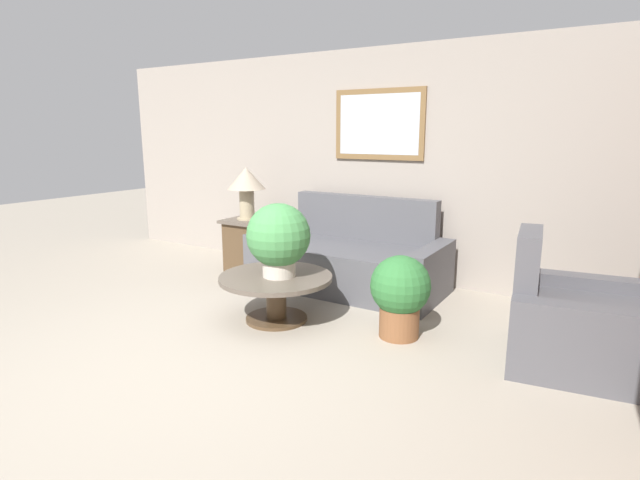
# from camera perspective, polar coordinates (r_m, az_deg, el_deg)

# --- Properties ---
(ground_plane) EXTENTS (20.00, 20.00, 0.00)m
(ground_plane) POSITION_cam_1_polar(r_m,az_deg,el_deg) (3.79, -14.88, -14.45)
(ground_plane) COLOR gray
(wall_back) EXTENTS (7.86, 0.09, 2.60)m
(wall_back) POSITION_cam_1_polar(r_m,az_deg,el_deg) (5.86, 6.12, 8.59)
(wall_back) COLOR gray
(wall_back) RESTS_ON ground_plane
(couch_main) EXTENTS (2.08, 0.99, 0.97)m
(couch_main) POSITION_cam_1_polar(r_m,az_deg,el_deg) (5.47, 3.34, -2.33)
(couch_main) COLOR #4C4C51
(couch_main) RESTS_ON ground_plane
(armchair) EXTENTS (1.10, 1.09, 0.97)m
(armchair) POSITION_cam_1_polar(r_m,az_deg,el_deg) (4.14, 27.43, -8.62)
(armchair) COLOR #4C4C51
(armchair) RESTS_ON ground_plane
(coffee_table) EXTENTS (1.02, 1.02, 0.42)m
(coffee_table) POSITION_cam_1_polar(r_m,az_deg,el_deg) (4.52, -5.05, -5.45)
(coffee_table) COLOR #4C3823
(coffee_table) RESTS_ON ground_plane
(side_table) EXTENTS (0.52, 0.52, 0.65)m
(side_table) POSITION_cam_1_polar(r_m,az_deg,el_deg) (6.13, -8.21, -0.58)
(side_table) COLOR #4C3823
(side_table) RESTS_ON ground_plane
(table_lamp) EXTENTS (0.45, 0.45, 0.62)m
(table_lamp) POSITION_cam_1_polar(r_m,az_deg,el_deg) (6.01, -8.42, 6.44)
(table_lamp) COLOR tan
(table_lamp) RESTS_ON side_table
(potted_plant_on_table) EXTENTS (0.57, 0.57, 0.65)m
(potted_plant_on_table) POSITION_cam_1_polar(r_m,az_deg,el_deg) (4.38, -4.77, 0.27)
(potted_plant_on_table) COLOR beige
(potted_plant_on_table) RESTS_ON coffee_table
(potted_plant_floor) EXTENTS (0.50, 0.50, 0.70)m
(potted_plant_floor) POSITION_cam_1_polar(r_m,az_deg,el_deg) (4.18, 9.15, -5.93)
(potted_plant_floor) COLOR brown
(potted_plant_floor) RESTS_ON ground_plane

